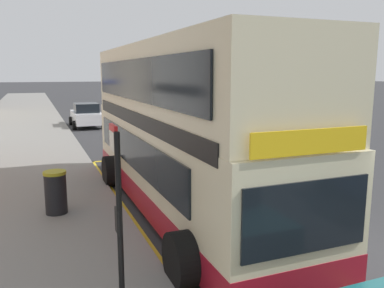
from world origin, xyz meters
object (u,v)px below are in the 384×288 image
Objects in this scene: double_decker_bus at (181,134)px; parked_car_white_behind at (86,115)px; parked_car_navy_across at (198,113)px; litter_bin at (56,192)px; bus_stop_sign at (118,202)px.

double_decker_bus is 2.53× the size of parked_car_white_behind.
litter_bin is (-10.62, -16.16, -0.11)m from parked_car_navy_across.
parked_car_white_behind is (2.24, 22.10, -0.96)m from bus_stop_sign.
parked_car_navy_across is at bearing -9.21° from parked_car_white_behind.
parked_car_navy_across reaches higher than litter_bin.
parked_car_white_behind is 1.00× the size of parked_car_navy_across.
bus_stop_sign is at bearing -81.08° from litter_bin.
parked_car_white_behind and parked_car_navy_across have the same top height.
double_decker_bus is 9.68× the size of litter_bin.
parked_car_navy_across is 19.34m from litter_bin.
double_decker_bus is at bearing -8.64° from litter_bin.
bus_stop_sign is at bearing -121.80° from double_decker_bus.
double_decker_bus is 3.84× the size of bus_stop_sign.
bus_stop_sign is at bearing -114.09° from parked_car_navy_across.
parked_car_white_behind is at bearing 80.46° from litter_bin.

